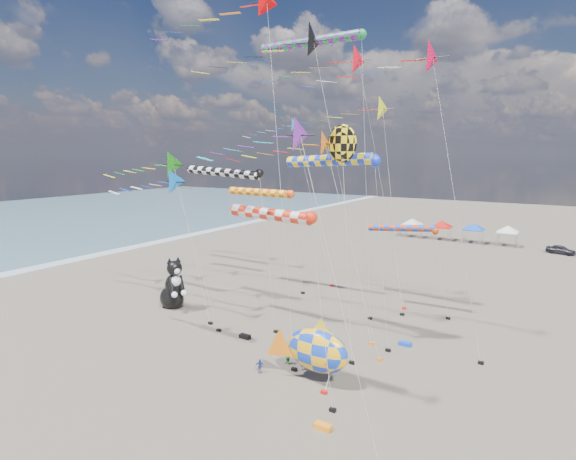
# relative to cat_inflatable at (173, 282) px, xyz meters

# --- Properties ---
(ground) EXTENTS (260.00, 260.00, 0.00)m
(ground) POSITION_rel_cat_inflatable_xyz_m (14.16, -12.03, -2.50)
(ground) COLOR brown
(ground) RESTS_ON ground
(delta_kite_1) EXTENTS (13.13, 2.38, 19.44)m
(delta_kite_1) POSITION_rel_cat_inflatable_xyz_m (14.49, 9.27, 15.43)
(delta_kite_1) COLOR yellow
(delta_kite_1) RESTS_ON ground
(delta_kite_2) EXTENTS (17.46, 2.73, 23.93)m
(delta_kite_2) POSITION_rel_cat_inflatable_xyz_m (12.24, 10.99, 19.77)
(delta_kite_2) COLOR red
(delta_kite_2) RESTS_ON ground
(delta_kite_3) EXTENTS (10.06, 1.70, 18.26)m
(delta_kite_3) POSITION_rel_cat_inflatable_xyz_m (4.66, 14.06, 14.48)
(delta_kite_3) COLOR #2493D6
(delta_kite_3) RESTS_ON ground
(delta_kite_4) EXTENTS (10.45, 1.88, 16.16)m
(delta_kite_4) POSITION_rel_cat_inflatable_xyz_m (19.21, -10.61, 12.35)
(delta_kite_4) COLOR purple
(delta_kite_4) RESTS_ON ground
(delta_kite_5) EXTENTS (11.93, 2.49, 14.68)m
(delta_kite_5) POSITION_rel_cat_inflatable_xyz_m (1.91, -1.35, 10.65)
(delta_kite_5) COLOR #187D13
(delta_kite_5) RESTS_ON ground
(delta_kite_6) EXTENTS (13.66, 2.44, 21.90)m
(delta_kite_6) POSITION_rel_cat_inflatable_xyz_m (21.39, 2.83, 17.87)
(delta_kite_6) COLOR red
(delta_kite_6) RESTS_ON ground
(delta_kite_7) EXTENTS (11.92, 2.22, 13.21)m
(delta_kite_7) POSITION_rel_cat_inflatable_xyz_m (2.18, -2.18, 9.29)
(delta_kite_7) COLOR blue
(delta_kite_7) RESTS_ON ground
(delta_kite_8) EXTENTS (11.73, 1.96, 16.00)m
(delta_kite_8) POSITION_rel_cat_inflatable_xyz_m (15.23, -0.33, 12.14)
(delta_kite_8) COLOR orange
(delta_kite_8) RESTS_ON ground
(delta_kite_9) EXTENTS (15.28, 2.83, 23.81)m
(delta_kite_9) POSITION_rel_cat_inflatable_xyz_m (14.00, 1.89, 19.63)
(delta_kite_9) COLOR black
(delta_kite_9) RESTS_ON ground
(windsock_0) EXTENTS (11.37, 0.86, 24.17)m
(windsock_0) POSITION_rel_cat_inflatable_xyz_m (10.87, 6.88, 21.15)
(windsock_0) COLOR #198A44
(windsock_0) RESTS_ON ground
(windsock_1) EXTENTS (7.68, 0.65, 8.03)m
(windsock_1) POSITION_rel_cat_inflatable_xyz_m (18.40, 10.46, 5.14)
(windsock_1) COLOR #C03B0D
(windsock_1) RESTS_ON ground
(windsock_2) EXTENTS (6.99, 0.72, 11.23)m
(windsock_2) POSITION_rel_cat_inflatable_xyz_m (16.51, -7.72, 8.29)
(windsock_2) COLOR red
(windsock_2) RESTS_ON ground
(windsock_3) EXTENTS (9.16, 0.70, 13.11)m
(windsock_3) POSITION_rel_cat_inflatable_xyz_m (6.54, 0.05, 10.19)
(windsock_3) COLOR black
(windsock_3) RESTS_ON ground
(windsock_4) EXTENTS (9.29, 0.85, 10.68)m
(windsock_4) POSITION_rel_cat_inflatable_xyz_m (3.25, 10.11, 7.72)
(windsock_4) COLOR #EA4813
(windsock_4) RESTS_ON ground
(windsock_5) EXTENTS (8.83, 0.89, 14.24)m
(windsock_5) POSITION_rel_cat_inflatable_xyz_m (15.66, 1.43, 11.24)
(windsock_5) COLOR #1633E3
(windsock_5) RESTS_ON ground
(angelfish_kite) EXTENTS (3.74, 3.02, 16.28)m
(angelfish_kite) POSITION_rel_cat_inflatable_xyz_m (16.65, 0.19, 12.33)
(angelfish_kite) COLOR yellow
(angelfish_kite) RESTS_ON ground
(cat_inflatable) EXTENTS (4.13, 3.06, 5.01)m
(cat_inflatable) POSITION_rel_cat_inflatable_xyz_m (0.00, 0.00, 0.00)
(cat_inflatable) COLOR black
(cat_inflatable) RESTS_ON ground
(fish_inflatable) EXTENTS (5.67, 2.95, 4.30)m
(fish_inflatable) POSITION_rel_cat_inflatable_xyz_m (17.94, -5.28, -0.35)
(fish_inflatable) COLOR blue
(fish_inflatable) RESTS_ON ground
(person_adult) EXTENTS (0.78, 0.69, 1.78)m
(person_adult) POSITION_rel_cat_inflatable_xyz_m (16.50, -4.29, -1.61)
(person_adult) COLOR slate
(person_adult) RESTS_ON ground
(child_green) EXTENTS (0.63, 0.56, 1.09)m
(child_green) POSITION_rel_cat_inflatable_xyz_m (15.11, -4.19, -1.96)
(child_green) COLOR #1A8D26
(child_green) RESTS_ON ground
(child_blue) EXTENTS (0.60, 0.38, 0.96)m
(child_blue) POSITION_rel_cat_inflatable_xyz_m (14.19, -6.16, -2.03)
(child_blue) COLOR #25448E
(child_blue) RESTS_ON ground
(kite_bag_0) EXTENTS (0.90, 0.44, 0.30)m
(kite_bag_0) POSITION_rel_cat_inflatable_xyz_m (20.58, -9.45, -2.35)
(kite_bag_0) COLOR orange
(kite_bag_0) RESTS_ON ground
(kite_bag_1) EXTENTS (0.90, 0.44, 0.30)m
(kite_bag_1) POSITION_rel_cat_inflatable_xyz_m (9.93, -2.17, -2.35)
(kite_bag_1) COLOR black
(kite_bag_1) RESTS_ON ground
(kite_bag_2) EXTENTS (0.90, 0.44, 0.30)m
(kite_bag_2) POSITION_rel_cat_inflatable_xyz_m (21.05, 3.08, -2.35)
(kite_bag_2) COLOR blue
(kite_bag_2) RESTS_ON ground
(tent_row) EXTENTS (19.20, 4.20, 3.80)m
(tent_row) POSITION_rel_cat_inflatable_xyz_m (15.66, 47.97, 0.65)
(tent_row) COLOR silver
(tent_row) RESTS_ON ground
(parked_car) EXTENTS (4.07, 2.61, 1.29)m
(parked_car) POSITION_rel_cat_inflatable_xyz_m (30.47, 45.97, -1.86)
(parked_car) COLOR #26262D
(parked_car) RESTS_ON ground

